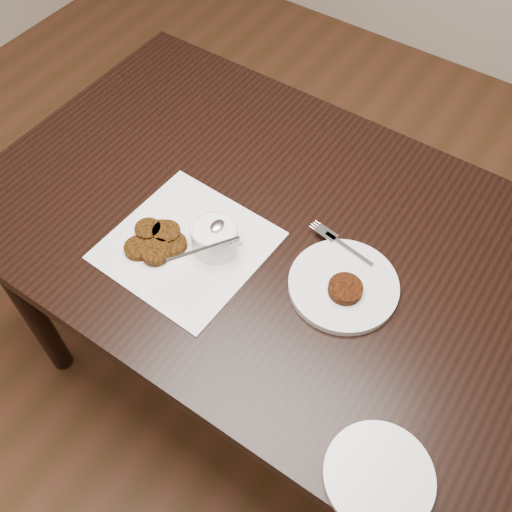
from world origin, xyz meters
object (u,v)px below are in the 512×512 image
Objects in this scene: table at (267,314)px; sauce_ramekin at (214,227)px; plate_with_patty at (344,283)px; plate_empty at (379,476)px; napkin at (187,246)px.

sauce_ramekin reaches higher than table.
table is at bearing 62.17° from sauce_ramekin.
sauce_ramekin is 0.27m from plate_with_patty.
table is 7.21× the size of plate_empty.
napkin is 1.40× the size of plate_with_patty.
sauce_ramekin is (-0.06, -0.11, 0.44)m from table.
table is 0.46m from sauce_ramekin.
plate_empty is (0.22, -0.28, -0.01)m from plate_with_patty.
plate_empty is (0.42, -0.33, 0.38)m from table.
plate_with_patty is at bearing 13.47° from sauce_ramekin.
plate_empty is (0.53, -0.19, 0.00)m from napkin.
table is 0.44m from plate_with_patty.
plate_with_patty reaches higher than napkin.
table is at bearing 166.46° from plate_with_patty.
sauce_ramekin is at bearing -117.83° from table.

